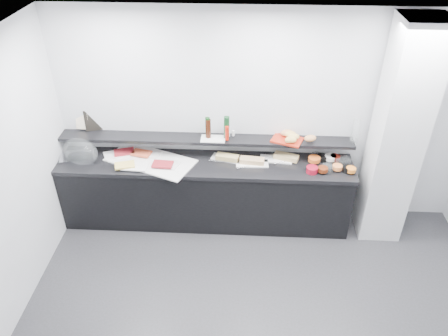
# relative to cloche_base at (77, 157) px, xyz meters

# --- Properties ---
(ground) EXTENTS (5.00, 5.00, 0.00)m
(ground) POSITION_rel_cloche_base_xyz_m (2.29, -1.72, -0.92)
(ground) COLOR #2D2D30
(ground) RESTS_ON ground
(back_wall) EXTENTS (5.00, 0.02, 2.70)m
(back_wall) POSITION_rel_cloche_base_xyz_m (2.29, 0.28, 0.43)
(back_wall) COLOR silver
(back_wall) RESTS_ON ground
(ceiling) EXTENTS (5.00, 5.00, 0.00)m
(ceiling) POSITION_rel_cloche_base_xyz_m (2.29, -1.72, 1.78)
(ceiling) COLOR white
(ceiling) RESTS_ON back_wall
(column) EXTENTS (0.50, 0.50, 2.70)m
(column) POSITION_rel_cloche_base_xyz_m (3.79, -0.07, 0.43)
(column) COLOR silver
(column) RESTS_ON ground
(buffet_cabinet) EXTENTS (3.60, 0.60, 0.85)m
(buffet_cabinet) POSITION_rel_cloche_base_xyz_m (1.59, -0.02, -0.50)
(buffet_cabinet) COLOR black
(buffet_cabinet) RESTS_ON ground
(counter_top) EXTENTS (3.62, 0.62, 0.05)m
(counter_top) POSITION_rel_cloche_base_xyz_m (1.59, -0.02, -0.05)
(counter_top) COLOR black
(counter_top) RESTS_ON buffet_cabinet
(wall_shelf) EXTENTS (3.60, 0.25, 0.04)m
(wall_shelf) POSITION_rel_cloche_base_xyz_m (1.59, 0.16, 0.21)
(wall_shelf) COLOR black
(wall_shelf) RESTS_ON back_wall
(cloche_base) EXTENTS (0.44, 0.34, 0.04)m
(cloche_base) POSITION_rel_cloche_base_xyz_m (0.00, 0.00, 0.00)
(cloche_base) COLOR #B3B4BA
(cloche_base) RESTS_ON counter_top
(cloche_dome) EXTENTS (0.54, 0.45, 0.34)m
(cloche_dome) POSITION_rel_cloche_base_xyz_m (0.08, -0.04, 0.11)
(cloche_dome) COLOR silver
(cloche_dome) RESTS_ON cloche_base
(linen_runner) EXTENTS (1.18, 0.88, 0.01)m
(linen_runner) POSITION_rel_cloche_base_xyz_m (0.92, -0.02, -0.01)
(linen_runner) COLOR silver
(linen_runner) RESTS_ON counter_top
(platter_meat_a) EXTENTS (0.36, 0.31, 0.01)m
(platter_meat_a) POSITION_rel_cloche_base_xyz_m (0.47, 0.08, 0.00)
(platter_meat_a) COLOR white
(platter_meat_a) RESTS_ON linen_runner
(food_meat_a) EXTENTS (0.29, 0.23, 0.02)m
(food_meat_a) POSITION_rel_cloche_base_xyz_m (0.57, 0.11, 0.02)
(food_meat_a) COLOR maroon
(food_meat_a) RESTS_ON platter_meat_a
(platter_salmon) EXTENTS (0.32, 0.26, 0.01)m
(platter_salmon) POSITION_rel_cloche_base_xyz_m (0.89, 0.12, 0.00)
(platter_salmon) COLOR white
(platter_salmon) RESTS_ON linen_runner
(food_salmon) EXTENTS (0.26, 0.20, 0.02)m
(food_salmon) POSITION_rel_cloche_base_xyz_m (0.79, 0.09, 0.02)
(food_salmon) COLOR #CA4829
(food_salmon) RESTS_ON platter_salmon
(platter_cheese) EXTENTS (0.31, 0.22, 0.01)m
(platter_cheese) POSITION_rel_cloche_base_xyz_m (0.77, -0.17, 0.00)
(platter_cheese) COLOR white
(platter_cheese) RESTS_ON linen_runner
(food_cheese) EXTENTS (0.27, 0.21, 0.02)m
(food_cheese) POSITION_rel_cloche_base_xyz_m (0.65, -0.18, 0.02)
(food_cheese) COLOR #E4C558
(food_cheese) RESTS_ON platter_cheese
(platter_meat_b) EXTENTS (0.33, 0.28, 0.01)m
(platter_meat_b) POSITION_rel_cloche_base_xyz_m (1.15, -0.09, 0.00)
(platter_meat_b) COLOR silver
(platter_meat_b) RESTS_ON linen_runner
(food_meat_b) EXTENTS (0.25, 0.17, 0.02)m
(food_meat_b) POSITION_rel_cloche_base_xyz_m (1.10, -0.14, 0.02)
(food_meat_b) COLOR maroon
(food_meat_b) RESTS_ON platter_meat_b
(sandwich_plate_left) EXTENTS (0.39, 0.24, 0.01)m
(sandwich_plate_left) POSITION_rel_cloche_base_xyz_m (1.85, 0.08, -0.01)
(sandwich_plate_left) COLOR white
(sandwich_plate_left) RESTS_ON counter_top
(sandwich_food_left) EXTENTS (0.29, 0.16, 0.06)m
(sandwich_food_left) POSITION_rel_cloche_base_xyz_m (1.86, 0.05, 0.02)
(sandwich_food_left) COLOR tan
(sandwich_food_left) RESTS_ON sandwich_plate_left
(tongs_left) EXTENTS (0.16, 0.03, 0.01)m
(tongs_left) POSITION_rel_cloche_base_xyz_m (1.71, -0.01, -0.00)
(tongs_left) COLOR #A9ACAF
(tongs_left) RESTS_ON sandwich_plate_left
(sandwich_plate_mid) EXTENTS (0.40, 0.18, 0.01)m
(sandwich_plate_mid) POSITION_rel_cloche_base_xyz_m (2.17, -0.02, -0.01)
(sandwich_plate_mid) COLOR white
(sandwich_plate_mid) RESTS_ON counter_top
(sandwich_food_mid) EXTENTS (0.30, 0.14, 0.06)m
(sandwich_food_mid) POSITION_rel_cloche_base_xyz_m (2.17, -0.01, 0.02)
(sandwich_food_mid) COLOR tan
(sandwich_food_mid) RESTS_ON sandwich_plate_mid
(tongs_mid) EXTENTS (0.15, 0.07, 0.01)m
(tongs_mid) POSITION_rel_cloche_base_xyz_m (2.06, -0.12, -0.00)
(tongs_mid) COLOR silver
(tongs_mid) RESTS_ON sandwich_plate_mid
(sandwich_plate_right) EXTENTS (0.40, 0.20, 0.01)m
(sandwich_plate_right) POSITION_rel_cloche_base_xyz_m (2.46, 0.10, -0.01)
(sandwich_plate_right) COLOR white
(sandwich_plate_right) RESTS_ON counter_top
(sandwich_food_right) EXTENTS (0.32, 0.21, 0.06)m
(sandwich_food_right) POSITION_rel_cloche_base_xyz_m (2.59, 0.10, 0.02)
(sandwich_food_right) COLOR tan
(sandwich_food_right) RESTS_ON sandwich_plate_right
(tongs_right) EXTENTS (0.15, 0.08, 0.01)m
(tongs_right) POSITION_rel_cloche_base_xyz_m (2.50, 0.01, -0.00)
(tongs_right) COLOR silver
(tongs_right) RESTS_ON sandwich_plate_right
(bowl_glass_fruit) EXTENTS (0.20, 0.20, 0.07)m
(bowl_glass_fruit) POSITION_rel_cloche_base_xyz_m (2.96, 0.12, 0.02)
(bowl_glass_fruit) COLOR white
(bowl_glass_fruit) RESTS_ON counter_top
(fill_glass_fruit) EXTENTS (0.17, 0.17, 0.05)m
(fill_glass_fruit) POSITION_rel_cloche_base_xyz_m (2.92, 0.06, 0.03)
(fill_glass_fruit) COLOR orange
(fill_glass_fruit) RESTS_ON bowl_glass_fruit
(bowl_black_jam) EXTENTS (0.16, 0.16, 0.07)m
(bowl_black_jam) POSITION_rel_cloche_base_xyz_m (3.03, 0.12, 0.02)
(bowl_black_jam) COLOR black
(bowl_black_jam) RESTS_ON counter_top
(fill_black_jam) EXTENTS (0.15, 0.15, 0.05)m
(fill_black_jam) POSITION_rel_cloche_base_xyz_m (3.18, 0.11, 0.03)
(fill_black_jam) COLOR #57130C
(fill_black_jam) RESTS_ON bowl_black_jam
(bowl_glass_cream) EXTENTS (0.23, 0.23, 0.07)m
(bowl_glass_cream) POSITION_rel_cloche_base_xyz_m (3.27, 0.06, 0.02)
(bowl_glass_cream) COLOR white
(bowl_glass_cream) RESTS_ON counter_top
(fill_glass_cream) EXTENTS (0.16, 0.16, 0.05)m
(fill_glass_cream) POSITION_rel_cloche_base_xyz_m (3.13, 0.11, 0.03)
(fill_glass_cream) COLOR white
(fill_glass_cream) RESTS_ON bowl_glass_cream
(bowl_red_jam) EXTENTS (0.17, 0.17, 0.07)m
(bowl_red_jam) POSITION_rel_cloche_base_xyz_m (2.87, -0.15, 0.02)
(bowl_red_jam) COLOR maroon
(bowl_red_jam) RESTS_ON counter_top
(fill_red_jam) EXTENTS (0.13, 0.13, 0.05)m
(fill_red_jam) POSITION_rel_cloche_base_xyz_m (3.00, -0.15, 0.03)
(fill_red_jam) COLOR #56200C
(fill_red_jam) RESTS_ON bowl_red_jam
(bowl_glass_salmon) EXTENTS (0.19, 0.19, 0.07)m
(bowl_glass_salmon) POSITION_rel_cloche_base_xyz_m (3.06, -0.11, 0.02)
(bowl_glass_salmon) COLOR white
(bowl_glass_salmon) RESTS_ON counter_top
(fill_glass_salmon) EXTENTS (0.12, 0.12, 0.05)m
(fill_glass_salmon) POSITION_rel_cloche_base_xyz_m (3.18, -0.10, 0.03)
(fill_glass_salmon) COLOR orange
(fill_glass_salmon) RESTS_ON bowl_glass_salmon
(bowl_black_fruit) EXTENTS (0.13, 0.13, 0.07)m
(bowl_black_fruit) POSITION_rel_cloche_base_xyz_m (3.30, -0.12, 0.02)
(bowl_black_fruit) COLOR black
(bowl_black_fruit) RESTS_ON counter_top
(fill_black_fruit) EXTENTS (0.14, 0.14, 0.05)m
(fill_black_fruit) POSITION_rel_cloche_base_xyz_m (3.33, -0.14, 0.03)
(fill_black_fruit) COLOR orange
(fill_black_fruit) RESTS_ON bowl_black_fruit
(framed_print) EXTENTS (0.21, 0.12, 0.26)m
(framed_print) POSITION_rel_cloche_base_xyz_m (0.17, 0.29, 0.36)
(framed_print) COLOR black
(framed_print) RESTS_ON wall_shelf
(print_art) EXTENTS (0.16, 0.07, 0.22)m
(print_art) POSITION_rel_cloche_base_xyz_m (0.04, 0.27, 0.36)
(print_art) COLOR beige
(print_art) RESTS_ON framed_print
(condiment_tray) EXTENTS (0.30, 0.18, 0.01)m
(condiment_tray) POSITION_rel_cloche_base_xyz_m (1.69, 0.13, 0.24)
(condiment_tray) COLOR white
(condiment_tray) RESTS_ON wall_shelf
(bottle_green_a) EXTENTS (0.06, 0.06, 0.26)m
(bottle_green_a) POSITION_rel_cloche_base_xyz_m (1.62, 0.16, 0.37)
(bottle_green_a) COLOR #0E3410
(bottle_green_a) RESTS_ON condiment_tray
(bottle_brown) EXTENTS (0.08, 0.08, 0.24)m
(bottle_brown) POSITION_rel_cloche_base_xyz_m (1.63, 0.15, 0.36)
(bottle_brown) COLOR black
(bottle_brown) RESTS_ON condiment_tray
(bottle_green_b) EXTENTS (0.07, 0.07, 0.28)m
(bottle_green_b) POSITION_rel_cloche_base_xyz_m (1.85, 0.16, 0.38)
(bottle_green_b) COLOR #0E3618
(bottle_green_b) RESTS_ON condiment_tray
(bottle_hot) EXTENTS (0.05, 0.05, 0.18)m
(bottle_hot) POSITION_rel_cloche_base_xyz_m (1.86, 0.10, 0.33)
(bottle_hot) COLOR #B01B0C
(bottle_hot) RESTS_ON condiment_tray
(shaker_salt) EXTENTS (0.04, 0.04, 0.07)m
(shaker_salt) POSITION_rel_cloche_base_xyz_m (1.93, 0.21, 0.28)
(shaker_salt) COLOR white
(shaker_salt) RESTS_ON condiment_tray
(shaker_pepper) EXTENTS (0.04, 0.04, 0.07)m
(shaker_pepper) POSITION_rel_cloche_base_xyz_m (1.87, 0.19, 0.28)
(shaker_pepper) COLOR white
(shaker_pepper) RESTS_ON condiment_tray
(bread_tray) EXTENTS (0.42, 0.36, 0.02)m
(bread_tray) POSITION_rel_cloche_base_xyz_m (2.58, 0.14, 0.24)
(bread_tray) COLOR #B22613
(bread_tray) RESTS_ON wall_shelf
(bread_roll_nw) EXTENTS (0.15, 0.10, 0.08)m
(bread_roll_nw) POSITION_rel_cloche_base_xyz_m (2.62, 0.19, 0.29)
(bread_roll_nw) COLOR gold
(bread_roll_nw) RESTS_ON bread_tray
(bread_roll_n) EXTENTS (0.17, 0.12, 0.08)m
(bread_roll_n) POSITION_rel_cloche_base_xyz_m (2.58, 0.22, 0.29)
(bread_roll_n) COLOR #C07C49
(bread_roll_n) RESTS_ON bread_tray
(bread_roll_sw) EXTENTS (0.14, 0.11, 0.08)m
(bread_roll_sw) POSITION_rel_cloche_base_xyz_m (2.62, 0.06, 0.29)
(bread_roll_sw) COLOR gold
(bread_roll_sw) RESTS_ON bread_tray
(bread_roll_s) EXTENTS (0.15, 0.13, 0.08)m
(bread_roll_s) POSITION_rel_cloche_base_xyz_m (2.60, 0.06, 0.29)
(bread_roll_s) COLOR tan
(bread_roll_s) RESTS_ON bread_tray
(bread_roll_se) EXTENTS (0.17, 0.13, 0.08)m
(bread_roll_se) POSITION_rel_cloche_base_xyz_m (2.85, 0.11, 0.29)
(bread_roll_se) COLOR #C07E49
(bread_roll_se) RESTS_ON bread_tray
(bread_roll_midw) EXTENTS (0.16, 0.12, 0.08)m
(bread_roll_midw) POSITION_rel_cloche_base_xyz_m (2.65, 0.13, 0.29)
(bread_roll_midw) COLOR gold
(bread_roll_midw) RESTS_ON bread_tray
(carafe) EXTENTS (0.13, 0.13, 0.30)m
(carafe) POSITION_rel_cloche_base_xyz_m (3.37, 0.15, 0.38)
(carafe) COLOR white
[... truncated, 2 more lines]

